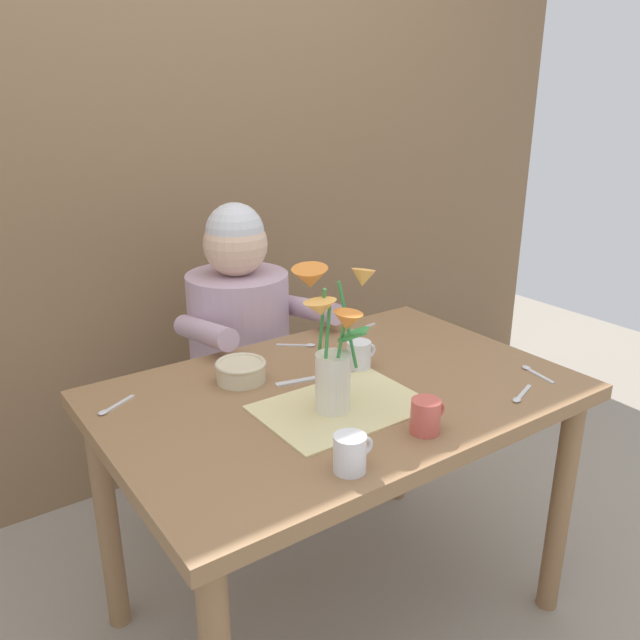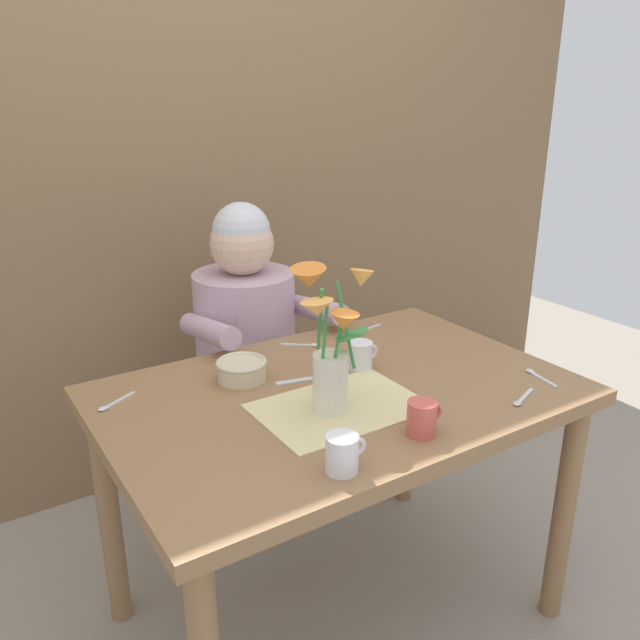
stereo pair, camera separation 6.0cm
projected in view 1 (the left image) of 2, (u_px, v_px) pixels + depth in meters
The scene contains 16 objects.
ground_plane at pixel (337, 612), 1.92m from camera, with size 6.00×6.00×0.00m, color gray.
wood_panel_backdrop at pixel (166, 155), 2.31m from camera, with size 4.00×0.10×2.50m, color brown.
dining_table at pixel (339, 421), 1.70m from camera, with size 1.20×0.80×0.74m.
seated_person at pixel (242, 368), 2.23m from camera, with size 0.45×0.47×1.14m.
striped_placemat at pixel (342, 407), 1.57m from camera, with size 0.40×0.28×0.01m, color beige.
flower_vase at pixel (332, 343), 1.50m from camera, with size 0.22×0.25×0.35m.
ceramic_bowl at pixel (241, 370), 1.70m from camera, with size 0.14×0.14×0.06m.
dinner_knife at pixel (309, 379), 1.72m from camera, with size 0.19×0.02×0.01m, color silver.
coffee_cup at pixel (359, 355), 1.78m from camera, with size 0.09×0.07×0.08m.
ceramic_mug at pixel (350, 453), 1.30m from camera, with size 0.09×0.07×0.08m.
tea_cup at pixel (426, 416), 1.45m from camera, with size 0.09×0.07×0.08m.
spoon_0 at pixel (533, 371), 1.76m from camera, with size 0.04×0.12×0.01m.
spoon_1 at pixel (359, 329), 2.07m from camera, with size 0.12×0.04×0.01m.
spoon_2 at pixel (302, 345), 1.94m from camera, with size 0.10×0.09×0.01m.
spoon_3 at pixel (111, 408), 1.56m from camera, with size 0.11×0.07×0.01m.
spoon_4 at pixel (520, 396), 1.62m from camera, with size 0.12×0.06×0.01m.
Camera 1 is at (-0.91, -1.21, 1.47)m, focal length 36.07 mm.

